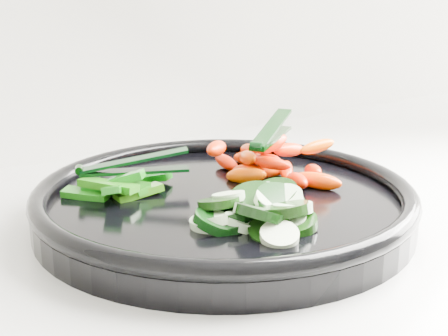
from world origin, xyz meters
TOP-DOWN VIEW (x-y plane):
  - veggie_tray at (-0.10, 1.69)m, footprint 0.45×0.45m
  - cucumber_pile at (-0.12, 1.62)m, footprint 0.12×0.13m
  - carrot_pile at (-0.02, 1.71)m, footprint 0.14×0.16m
  - pepper_pile at (-0.17, 1.76)m, footprint 0.12×0.09m
  - tong_carrot at (-0.02, 1.71)m, footprint 0.10×0.07m
  - tong_pepper at (-0.16, 1.76)m, footprint 0.11×0.06m

SIDE VIEW (x-z plane):
  - veggie_tray at x=-0.10m, z-range 0.93..0.97m
  - pepper_pile at x=-0.17m, z-range 0.94..0.98m
  - cucumber_pile at x=-0.12m, z-range 0.94..0.98m
  - carrot_pile at x=-0.02m, z-range 0.94..1.00m
  - tong_pepper at x=-0.16m, z-range 0.97..0.99m
  - tong_carrot at x=-0.02m, z-range 0.99..1.02m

